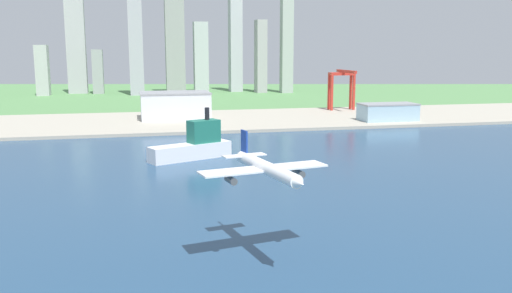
% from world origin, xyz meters
% --- Properties ---
extents(ground_plane, '(2400.00, 2400.00, 0.00)m').
position_xyz_m(ground_plane, '(0.00, 300.00, 0.00)').
color(ground_plane, '#568B4F').
extents(water_bay, '(840.00, 360.00, 0.15)m').
position_xyz_m(water_bay, '(0.00, 240.00, 0.07)').
color(water_bay, navy).
rests_on(water_bay, ground).
extents(industrial_pier, '(840.00, 140.00, 2.50)m').
position_xyz_m(industrial_pier, '(0.00, 490.00, 1.25)').
color(industrial_pier, '#ACA593').
rests_on(industrial_pier, ground).
extents(airplane_landing, '(39.04, 41.16, 12.37)m').
position_xyz_m(airplane_landing, '(-8.02, 174.54, 27.65)').
color(airplane_landing, white).
extents(ferry_boat, '(48.89, 29.56, 28.66)m').
position_xyz_m(ferry_boat, '(-11.65, 330.94, 7.98)').
color(ferry_boat, white).
rests_on(ferry_boat, water_bay).
extents(port_crane_red, '(25.52, 46.18, 39.82)m').
position_xyz_m(port_crane_red, '(157.67, 534.16, 31.45)').
color(port_crane_red, '#B72D23').
rests_on(port_crane_red, industrial_pier).
extents(warehouse_main, '(59.43, 40.44, 23.06)m').
position_xyz_m(warehouse_main, '(-9.61, 500.98, 14.05)').
color(warehouse_main, silver).
rests_on(warehouse_main, industrial_pier).
extents(warehouse_annex, '(47.86, 24.36, 14.50)m').
position_xyz_m(warehouse_annex, '(164.93, 448.24, 9.77)').
color(warehouse_annex, '#99BCD1').
rests_on(warehouse_annex, industrial_pier).
extents(distant_skyline, '(355.59, 71.70, 147.82)m').
position_xyz_m(distant_skyline, '(13.07, 822.34, 63.32)').
color(distant_skyline, '#B3B4B4').
rests_on(distant_skyline, ground).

